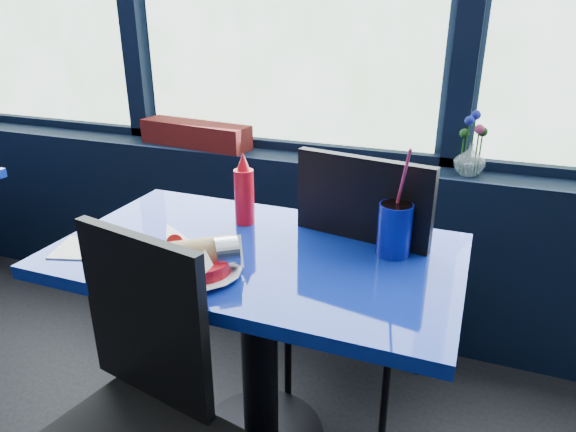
% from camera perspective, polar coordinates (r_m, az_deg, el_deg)
% --- Properties ---
extents(window_sill, '(5.00, 0.26, 0.80)m').
position_cam_1_polar(window_sill, '(2.52, -1.34, -1.70)').
color(window_sill, black).
rests_on(window_sill, ground).
extents(near_table, '(1.20, 0.70, 0.75)m').
position_cam_1_polar(near_table, '(1.63, -3.33, -9.44)').
color(near_table, black).
rests_on(near_table, ground).
extents(chair_near_front, '(0.50, 0.50, 0.93)m').
position_cam_1_polar(chair_near_front, '(1.37, -17.01, -19.40)').
color(chair_near_front, black).
rests_on(chair_near_front, ground).
extents(chair_near_back, '(0.53, 0.53, 1.01)m').
position_cam_1_polar(chair_near_back, '(1.82, 8.02, -5.63)').
color(chair_near_back, black).
rests_on(chair_near_back, ground).
extents(planter_box, '(0.58, 0.21, 0.11)m').
position_cam_1_polar(planter_box, '(2.53, -10.26, 8.94)').
color(planter_box, maroon).
rests_on(planter_box, window_sill).
extents(flower_vase, '(0.15, 0.15, 0.25)m').
position_cam_1_polar(flower_vase, '(2.16, 19.59, 6.31)').
color(flower_vase, silver).
rests_on(flower_vase, window_sill).
extents(food_basket, '(0.32, 0.32, 0.10)m').
position_cam_1_polar(food_basket, '(1.42, -11.17, -4.86)').
color(food_basket, red).
rests_on(food_basket, near_table).
extents(ketchup_bottle, '(0.07, 0.07, 0.24)m').
position_cam_1_polar(ketchup_bottle, '(1.69, -4.89, 2.62)').
color(ketchup_bottle, red).
rests_on(ketchup_bottle, near_table).
extents(soda_cup, '(0.10, 0.10, 0.33)m').
position_cam_1_polar(soda_cup, '(1.51, 11.76, -1.36)').
color(soda_cup, '#0D1693').
rests_on(soda_cup, near_table).
extents(napkin, '(0.19, 0.19, 0.00)m').
position_cam_1_polar(napkin, '(1.66, -21.79, -3.30)').
color(napkin, white).
rests_on(napkin, near_table).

